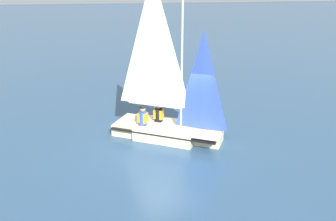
# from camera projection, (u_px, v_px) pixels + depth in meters

# --- Properties ---
(ground_plane) EXTENTS (260.00, 260.00, 0.00)m
(ground_plane) POSITION_uv_depth(u_px,v_px,m) (168.00, 136.00, 12.33)
(ground_plane) COLOR #2D4C6B
(sailboat_main) EXTENTS (4.12, 3.63, 5.92)m
(sailboat_main) POSITION_uv_depth(u_px,v_px,m) (167.00, 116.00, 12.06)
(sailboat_main) COLOR beige
(sailboat_main) RESTS_ON ground_plane
(sailor_helm) EXTENTS (0.43, 0.42, 1.16)m
(sailor_helm) POSITION_uv_depth(u_px,v_px,m) (159.00, 116.00, 12.53)
(sailor_helm) COLOR black
(sailor_helm) RESTS_ON ground_plane
(sailor_crew) EXTENTS (0.43, 0.42, 1.16)m
(sailor_crew) POSITION_uv_depth(u_px,v_px,m) (143.00, 120.00, 12.19)
(sailor_crew) COLOR black
(sailor_crew) RESTS_ON ground_plane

